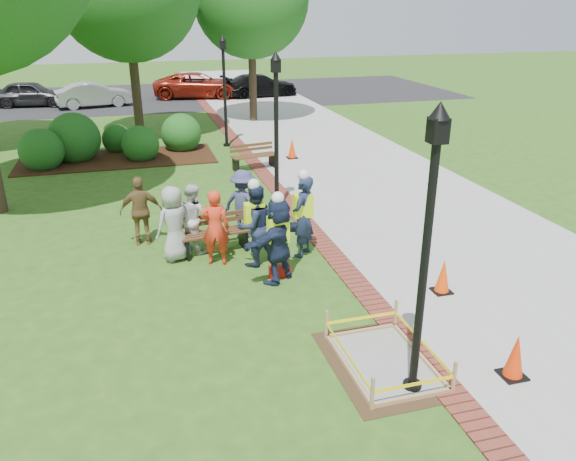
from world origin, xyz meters
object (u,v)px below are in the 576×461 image
object	(u,v)px
wet_concrete_pad	(385,351)
cone_front	(515,357)
lamp_near	(427,236)
hivis_worker_c	(255,223)
bench_near	(215,241)
hivis_worker_b	(303,214)
hivis_worker_a	(278,238)

from	to	relation	value
wet_concrete_pad	cone_front	distance (m)	1.95
lamp_near	hivis_worker_c	world-z (taller)	lamp_near
bench_near	hivis_worker_b	bearing A→B (deg)	-19.97
cone_front	hivis_worker_b	world-z (taller)	hivis_worker_b
hivis_worker_a	wet_concrete_pad	bearing A→B (deg)	-75.02
hivis_worker_b	hivis_worker_c	bearing A→B (deg)	-171.04
wet_concrete_pad	hivis_worker_b	xyz separation A→B (m)	(-0.03, 4.38, 0.76)
hivis_worker_b	wet_concrete_pad	bearing A→B (deg)	-89.67
wet_concrete_pad	cone_front	size ratio (longest dim) A/B	3.07
hivis_worker_a	lamp_near	bearing A→B (deg)	-75.63
hivis_worker_b	hivis_worker_c	distance (m)	1.16
bench_near	lamp_near	distance (m)	6.50
cone_front	hivis_worker_a	xyz separation A→B (m)	(-2.64, 4.14, 0.59)
lamp_near	hivis_worker_b	size ratio (longest dim) A/B	2.11
cone_front	lamp_near	distance (m)	2.67
lamp_near	hivis_worker_a	world-z (taller)	lamp_near
hivis_worker_a	cone_front	bearing A→B (deg)	-57.51
bench_near	lamp_near	xyz separation A→B (m)	(2.07, -5.76, 2.21)
bench_near	cone_front	size ratio (longest dim) A/B	2.17
wet_concrete_pad	bench_near	bearing A→B (deg)	110.84
cone_front	lamp_near	bearing A→B (deg)	174.21
wet_concrete_pad	bench_near	xyz separation A→B (m)	(-1.93, 5.07, 0.04)
wet_concrete_pad	lamp_near	world-z (taller)	lamp_near
lamp_near	hivis_worker_a	bearing A→B (deg)	104.37
cone_front	bench_near	bearing A→B (deg)	121.92
bench_near	hivis_worker_b	xyz separation A→B (m)	(1.91, -0.69, 0.72)
hivis_worker_b	cone_front	bearing A→B (deg)	-71.18
cone_front	hivis_worker_b	bearing A→B (deg)	108.82
bench_near	hivis_worker_a	size ratio (longest dim) A/B	0.85
lamp_near	hivis_worker_c	bearing A→B (deg)	104.96
lamp_near	hivis_worker_a	distance (m)	4.38
cone_front	hivis_worker_a	world-z (taller)	hivis_worker_a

